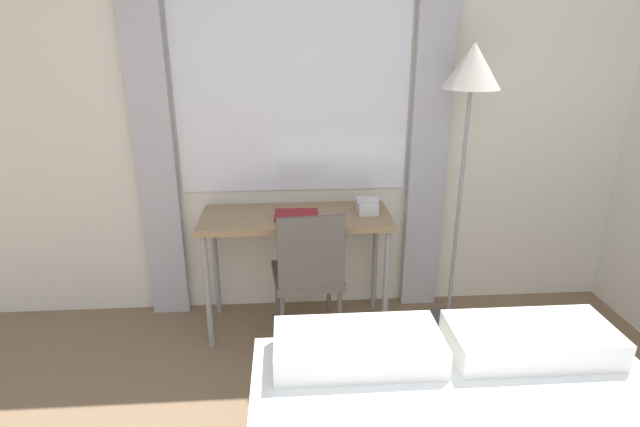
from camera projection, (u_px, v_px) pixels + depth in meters
The scene contains 6 objects.
wall_back_with_window at pixel (315, 112), 3.16m from camera, with size 5.10×0.13×2.70m.
desk at pixel (296, 227), 3.08m from camera, with size 1.16×0.47×0.78m.
desk_chair at pixel (308, 271), 2.94m from camera, with size 0.44×0.44×0.88m.
standing_lamp at pixel (470, 97), 2.83m from camera, with size 0.33×0.33×1.78m.
telephone at pixel (367, 206), 3.08m from camera, with size 0.14×0.15×0.10m.
book at pixel (296, 215), 3.01m from camera, with size 0.26×0.20×0.02m.
Camera 1 is at (-0.21, -0.03, 1.83)m, focal length 28.00 mm.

